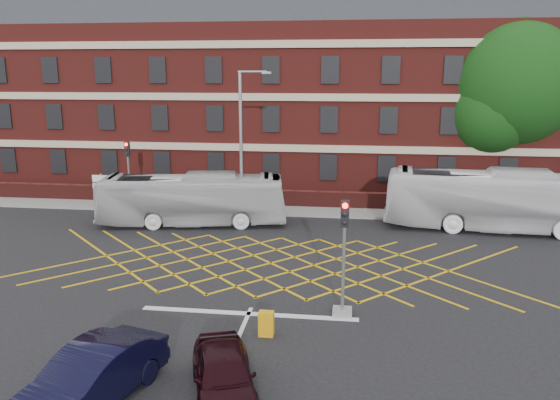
# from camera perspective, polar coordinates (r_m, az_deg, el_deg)

# --- Properties ---
(ground) EXTENTS (120.00, 120.00, 0.00)m
(ground) POSITION_cam_1_polar(r_m,az_deg,el_deg) (23.58, -1.70, -8.25)
(ground) COLOR black
(ground) RESTS_ON ground
(victorian_building) EXTENTS (51.00, 12.17, 20.40)m
(victorian_building) POSITION_cam_1_polar(r_m,az_deg,el_deg) (43.80, 3.22, 12.10)
(victorian_building) COLOR maroon
(victorian_building) RESTS_ON ground
(boundary_wall) EXTENTS (56.00, 0.50, 1.10)m
(boundary_wall) POSITION_cam_1_polar(r_m,az_deg,el_deg) (35.77, 1.59, 0.12)
(boundary_wall) COLOR #4A1613
(boundary_wall) RESTS_ON ground
(far_pavement) EXTENTS (60.00, 3.00, 0.12)m
(far_pavement) POSITION_cam_1_polar(r_m,az_deg,el_deg) (34.92, 1.42, -1.03)
(far_pavement) COLOR slate
(far_pavement) RESTS_ON ground
(box_junction_hatching) EXTENTS (8.22, 8.22, 0.02)m
(box_junction_hatching) POSITION_cam_1_polar(r_m,az_deg,el_deg) (25.43, -0.99, -6.61)
(box_junction_hatching) COLOR #CC990C
(box_junction_hatching) RESTS_ON ground
(stop_line) EXTENTS (8.00, 0.30, 0.02)m
(stop_line) POSITION_cam_1_polar(r_m,az_deg,el_deg) (20.41, -3.29, -11.77)
(stop_line) COLOR silver
(stop_line) RESTS_ON ground
(bus_left) EXTENTS (11.02, 4.16, 3.00)m
(bus_left) POSITION_cam_1_polar(r_m,az_deg,el_deg) (31.84, -9.14, 0.07)
(bus_left) COLOR #BBBABF
(bus_left) RESTS_ON ground
(bus_right) EXTENTS (12.45, 3.95, 3.41)m
(bus_right) POSITION_cam_1_polar(r_m,az_deg,el_deg) (32.60, 21.72, -0.03)
(bus_right) COLOR silver
(bus_right) RESTS_ON ground
(car_navy) EXTENTS (2.94, 5.07, 1.58)m
(car_navy) POSITION_cam_1_polar(r_m,az_deg,el_deg) (15.84, -19.21, -17.17)
(car_navy) COLOR black
(car_navy) RESTS_ON ground
(car_maroon) EXTENTS (2.82, 4.35, 1.38)m
(car_maroon) POSITION_cam_1_polar(r_m,az_deg,el_deg) (15.46, -5.89, -17.69)
(car_maroon) COLOR black
(car_maroon) RESTS_ON ground
(deciduous_tree) EXTENTS (8.78, 8.78, 12.31)m
(deciduous_tree) POSITION_cam_1_polar(r_m,az_deg,el_deg) (41.01, 22.98, 10.30)
(deciduous_tree) COLOR black
(deciduous_tree) RESTS_ON ground
(traffic_light_near) EXTENTS (0.70, 0.70, 4.27)m
(traffic_light_near) POSITION_cam_1_polar(r_m,az_deg,el_deg) (19.79, 6.64, -7.15)
(traffic_light_near) COLOR slate
(traffic_light_near) RESTS_ON ground
(traffic_light_far) EXTENTS (0.70, 0.70, 4.27)m
(traffic_light_far) POSITION_cam_1_polar(r_m,az_deg,el_deg) (37.06, -15.48, 2.02)
(traffic_light_far) COLOR slate
(traffic_light_far) RESTS_ON ground
(street_lamp) EXTENTS (2.25, 1.00, 8.73)m
(street_lamp) POSITION_cam_1_polar(r_m,az_deg,el_deg) (31.55, -3.93, 2.85)
(street_lamp) COLOR slate
(street_lamp) RESTS_ON ground
(direction_signs) EXTENTS (1.10, 0.16, 2.20)m
(direction_signs) POSITION_cam_1_polar(r_m,az_deg,el_deg) (37.53, -18.19, 1.37)
(direction_signs) COLOR gray
(direction_signs) RESTS_ON ground
(utility_cabinet) EXTENTS (0.50, 0.36, 0.84)m
(utility_cabinet) POSITION_cam_1_polar(r_m,az_deg,el_deg) (18.69, -1.45, -12.80)
(utility_cabinet) COLOR orange
(utility_cabinet) RESTS_ON ground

